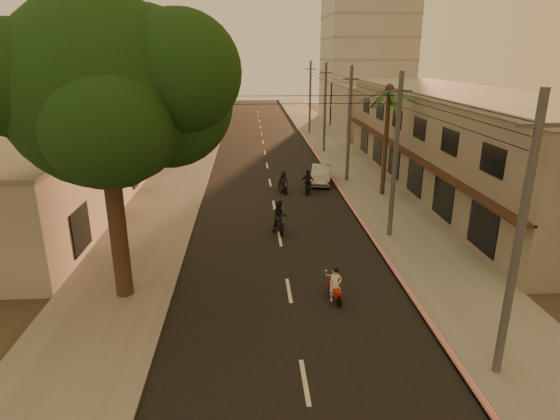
% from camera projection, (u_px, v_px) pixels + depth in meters
% --- Properties ---
extents(ground, '(160.00, 160.00, 0.00)m').
position_uv_depth(ground, '(293.00, 315.00, 18.51)').
color(ground, '#383023').
rests_on(ground, ground).
extents(road, '(10.00, 140.00, 0.02)m').
position_uv_depth(road, '(270.00, 183.00, 37.42)').
color(road, black).
rests_on(road, ground).
extents(sidewalk_right, '(5.00, 140.00, 0.12)m').
position_uv_depth(sidewalk_right, '(362.00, 180.00, 37.88)').
color(sidewalk_right, slate).
rests_on(sidewalk_right, ground).
extents(sidewalk_left, '(5.00, 140.00, 0.12)m').
position_uv_depth(sidewalk_left, '(175.00, 184.00, 36.94)').
color(sidewalk_left, slate).
rests_on(sidewalk_left, ground).
extents(curb_stripe, '(0.20, 60.00, 0.20)m').
position_uv_depth(curb_stripe, '(345.00, 199.00, 32.98)').
color(curb_stripe, red).
rests_on(curb_stripe, ground).
extents(shophouse_row, '(8.80, 34.20, 7.30)m').
position_uv_depth(shophouse_row, '(456.00, 140.00, 35.25)').
color(shophouse_row, gray).
rests_on(shophouse_row, ground).
extents(left_building, '(8.20, 24.20, 5.20)m').
position_uv_depth(left_building, '(57.00, 172.00, 30.05)').
color(left_building, '#99958B').
rests_on(left_building, ground).
extents(distant_tower, '(12.10, 12.10, 28.00)m').
position_uv_depth(distant_tower, '(368.00, 23.00, 68.03)').
color(distant_tower, '#B7B5B2').
rests_on(distant_tower, ground).
extents(broadleaf_tree, '(9.60, 8.70, 12.10)m').
position_uv_depth(broadleaf_tree, '(113.00, 92.00, 17.43)').
color(broadleaf_tree, black).
rests_on(broadleaf_tree, ground).
extents(palm_tree, '(5.00, 5.00, 8.20)m').
position_uv_depth(palm_tree, '(389.00, 95.00, 31.87)').
color(palm_tree, black).
rests_on(palm_tree, ground).
extents(utility_poles, '(1.20, 48.26, 9.00)m').
position_uv_depth(utility_poles, '(350.00, 99.00, 35.74)').
color(utility_poles, '#38383A').
rests_on(utility_poles, ground).
extents(filler_right, '(8.00, 14.00, 6.00)m').
position_uv_depth(filler_right, '(368.00, 109.00, 61.00)').
color(filler_right, '#99958B').
rests_on(filler_right, ground).
extents(filler_left_near, '(8.00, 14.00, 4.40)m').
position_uv_depth(filler_left_near, '(131.00, 130.00, 49.10)').
color(filler_left_near, '#99958B').
rests_on(filler_left_near, ground).
extents(filler_left_far, '(8.00, 14.00, 7.00)m').
position_uv_depth(filler_left_far, '(160.00, 101.00, 65.71)').
color(filler_left_far, '#99958B').
rests_on(filler_left_far, ground).
extents(scooter_red, '(0.70, 1.60, 1.57)m').
position_uv_depth(scooter_red, '(335.00, 286.00, 19.36)').
color(scooter_red, black).
rests_on(scooter_red, ground).
extents(scooter_mid_a, '(1.04, 2.02, 1.99)m').
position_uv_depth(scooter_mid_a, '(280.00, 218.00, 26.79)').
color(scooter_mid_a, black).
rests_on(scooter_mid_a, ground).
extents(scooter_mid_b, '(1.14, 1.85, 1.83)m').
position_uv_depth(scooter_mid_b, '(308.00, 183.00, 34.33)').
color(scooter_mid_b, black).
rests_on(scooter_mid_b, ground).
extents(scooter_far_a, '(1.06, 1.72, 1.72)m').
position_uv_depth(scooter_far_a, '(283.00, 183.00, 34.47)').
color(scooter_far_a, black).
rests_on(scooter_far_a, ground).
extents(parked_car, '(3.02, 4.79, 1.40)m').
position_uv_depth(parked_car, '(321.00, 175.00, 37.10)').
color(parked_car, gray).
rests_on(parked_car, ground).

